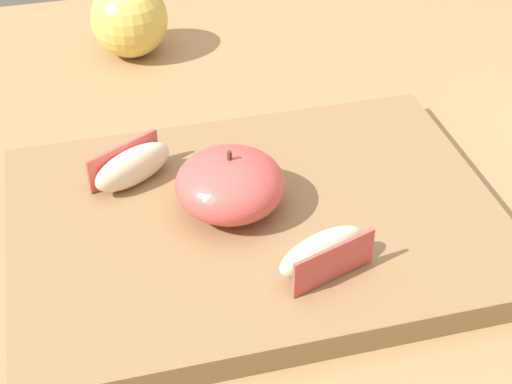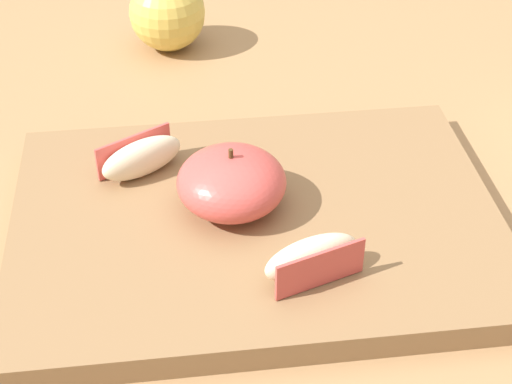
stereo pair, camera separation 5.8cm
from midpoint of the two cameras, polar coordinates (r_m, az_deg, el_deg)
name	(u,v)px [view 2 (the right image)]	position (r m, az deg, el deg)	size (l,w,h in m)	color
dining_table	(309,278)	(0.74, 6.12, -6.31)	(1.23, 0.81, 0.76)	#9E754C
cutting_board	(256,224)	(0.60, 2.77, -2.40)	(0.37, 0.26, 0.02)	olive
apple_half_skin_up	(232,182)	(0.59, 1.05, 0.61)	(0.08, 0.08, 0.05)	#D14C47
apple_wedge_left	(141,158)	(0.63, -5.67, 2.37)	(0.07, 0.06, 0.03)	beige
apple_wedge_front	(312,258)	(0.54, 7.19, -4.90)	(0.07, 0.05, 0.03)	beige
whole_apple_golden	(167,13)	(0.84, -4.43, 12.72)	(0.08, 0.08, 0.09)	#DBBC51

